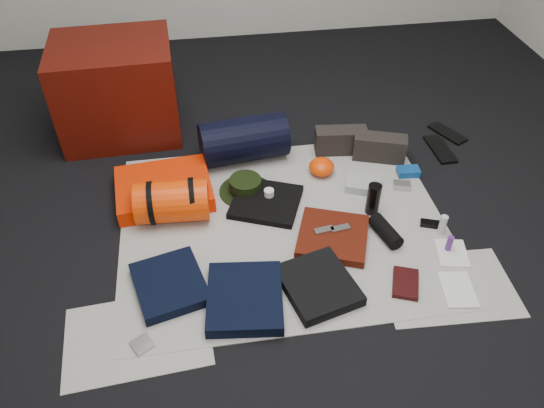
{
  "coord_description": "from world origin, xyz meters",
  "views": [
    {
      "loc": [
        -0.35,
        -1.87,
        1.84
      ],
      "look_at": [
        -0.05,
        0.06,
        0.1
      ],
      "focal_mm": 35.0,
      "sensor_mm": 36.0,
      "label": 1
    }
  ],
  "objects": [
    {
      "name": "newspaper_mat",
      "position": [
        0.0,
        0.0,
        0.0
      ],
      "size": [
        1.6,
        1.3,
        0.01
      ],
      "primitive_type": "cube",
      "color": "beige",
      "rests_on": "floor"
    },
    {
      "name": "energy_bar_b",
      "position": [
        0.26,
        -0.12,
        0.06
      ],
      "size": [
        0.1,
        0.05,
        0.01
      ],
      "primitive_type": "cube",
      "rotation": [
        0.0,
        0.0,
        0.14
      ],
      "color": "#B0B0B5",
      "rests_on": "red_shirt"
    },
    {
      "name": "trousers_charcoal",
      "position": [
        0.08,
        -0.43,
        0.03
      ],
      "size": [
        0.37,
        0.4,
        0.05
      ],
      "primitive_type": "cube",
      "rotation": [
        0.0,
        0.0,
        0.26
      ],
      "color": "black",
      "rests_on": "newspaper_mat"
    },
    {
      "name": "sack_strap_left",
      "position": [
        -0.63,
        0.14,
        0.11
      ],
      "size": [
        0.02,
        0.22,
        0.22
      ],
      "primitive_type": "cylinder",
      "rotation": [
        0.0,
        1.57,
        0.0
      ],
      "color": "black",
      "rests_on": "newspaper_mat"
    },
    {
      "name": "trousers_navy_b",
      "position": [
        -0.25,
        -0.45,
        0.03
      ],
      "size": [
        0.36,
        0.4,
        0.06
      ],
      "primitive_type": "cube",
      "rotation": [
        0.0,
        0.0,
        -0.12
      ],
      "color": "black",
      "rests_on": "newspaper_mat"
    },
    {
      "name": "black_tshirt",
      "position": [
        -0.06,
        0.16,
        0.02
      ],
      "size": [
        0.43,
        0.42,
        0.03
      ],
      "primitive_type": "cube",
      "rotation": [
        0.0,
        0.0,
        -0.39
      ],
      "color": "black",
      "rests_on": "newspaper_mat"
    },
    {
      "name": "sunglasses",
      "position": [
        0.72,
        -0.12,
        0.02
      ],
      "size": [
        0.11,
        0.07,
        0.03
      ],
      "primitive_type": "cube",
      "rotation": [
        0.0,
        0.0,
        -0.36
      ],
      "color": "black",
      "rests_on": "newspaper_mat"
    },
    {
      "name": "key_cluster",
      "position": [
        -0.68,
        -0.6,
        0.01
      ],
      "size": [
        0.11,
        0.11,
        0.01
      ],
      "primitive_type": "cube",
      "rotation": [
        0.0,
        0.0,
        0.53
      ],
      "color": "#B0B0B5",
      "rests_on": "newspaper_mat"
    },
    {
      "name": "speaker",
      "position": [
        0.47,
        -0.16,
        0.04
      ],
      "size": [
        0.13,
        0.21,
        0.08
      ],
      "primitive_type": "cylinder",
      "rotation": [
        1.57,
        0.0,
        0.27
      ],
      "color": "black",
      "rests_on": "newspaper_mat"
    },
    {
      "name": "paperback_book",
      "position": [
        0.47,
        -0.47,
        0.02
      ],
      "size": [
        0.16,
        0.2,
        0.02
      ],
      "primitive_type": "cube",
      "rotation": [
        0.0,
        0.0,
        -0.37
      ],
      "color": "black",
      "rests_on": "newspaper_mat"
    },
    {
      "name": "red_shirt",
      "position": [
        0.22,
        -0.14,
        0.03
      ],
      "size": [
        0.42,
        0.42,
        0.04
      ],
      "primitive_type": "cube",
      "rotation": [
        0.0,
        0.0,
        -0.36
      ],
      "color": "#4C1308",
      "rests_on": "newspaper_mat"
    },
    {
      "name": "sack_strap_right",
      "position": [
        -0.43,
        0.14,
        0.11
      ],
      "size": [
        0.03,
        0.22,
        0.22
      ],
      "primitive_type": "cylinder",
      "rotation": [
        0.0,
        1.57,
        0.0
      ],
      "color": "black",
      "rests_on": "newspaper_mat"
    },
    {
      "name": "flip_flop_left",
      "position": [
        1.02,
        0.48,
        0.01
      ],
      "size": [
        0.11,
        0.28,
        0.02
      ],
      "primitive_type": "cube",
      "rotation": [
        0.0,
        0.0,
        0.02
      ],
      "color": "black",
      "rests_on": "floor"
    },
    {
      "name": "first_aid_pouch",
      "position": [
        0.47,
        0.21,
        0.03
      ],
      "size": [
        0.22,
        0.19,
        0.05
      ],
      "primitive_type": "cube",
      "rotation": [
        0.0,
        0.0,
        -0.38
      ],
      "color": "#98A099",
      "rests_on": "newspaper_mat"
    },
    {
      "name": "red_cabinet",
      "position": [
        -0.82,
        1.0,
        0.28
      ],
      "size": [
        0.69,
        0.58,
        0.56
      ],
      "primitive_type": "cube",
      "rotation": [
        0.0,
        0.0,
        0.04
      ],
      "color": "#4D0D05",
      "rests_on": "floor"
    },
    {
      "name": "sleeping_pad",
      "position": [
        -0.58,
        0.32,
        0.05
      ],
      "size": [
        0.52,
        0.44,
        0.09
      ],
      "primitive_type": "cube",
      "rotation": [
        0.0,
        0.0,
        0.09
      ],
      "color": "#F22C02",
      "rests_on": "newspaper_mat"
    },
    {
      "name": "orange_stuff_sack",
      "position": [
        0.28,
        0.37,
        0.05
      ],
      "size": [
        0.17,
        0.17,
        0.09
      ],
      "primitive_type": "ellipsoid",
      "rotation": [
        0.0,
        0.0,
        0.24
      ],
      "color": "#FC3B04",
      "rests_on": "newspaper_mat"
    },
    {
      "name": "map_printout",
      "position": [
        0.75,
        -0.32,
        0.01
      ],
      "size": [
        0.17,
        0.2,
        0.01
      ],
      "primitive_type": "cube",
      "rotation": [
        0.0,
        0.0,
        -0.21
      ],
      "color": "silver",
      "rests_on": "newspaper_mat"
    },
    {
      "name": "map_booklet",
      "position": [
        0.68,
        -0.53,
        0.01
      ],
      "size": [
        0.16,
        0.22,
        0.01
      ],
      "primitive_type": "cube",
      "rotation": [
        0.0,
        0.0,
        -0.14
      ],
      "color": "silver",
      "rests_on": "newspaper_mat"
    },
    {
      "name": "tape_roll",
      "position": [
        -0.04,
        0.19,
        0.06
      ],
      "size": [
        0.05,
        0.05,
        0.03
      ],
      "primitive_type": "cylinder",
      "color": "silver",
      "rests_on": "black_tshirt"
    },
    {
      "name": "compact_camera",
      "position": [
        0.67,
        0.18,
        0.02
      ],
      "size": [
        0.1,
        0.08,
        0.04
      ],
      "primitive_type": "cube",
      "rotation": [
        0.0,
        0.0,
        -0.26
      ],
      "color": "#B0B0B5",
      "rests_on": "newspaper_mat"
    },
    {
      "name": "trousers_navy_a",
      "position": [
        -0.56,
        -0.32,
        0.03
      ],
      "size": [
        0.36,
        0.39,
        0.05
      ],
      "primitive_type": "cube",
      "rotation": [
        0.0,
        0.0,
        0.25
      ],
      "color": "black",
      "rests_on": "newspaper_mat"
    },
    {
      "name": "water_bottle",
      "position": [
        0.46,
        0.02,
        0.09
      ],
      "size": [
        0.08,
        0.08,
        0.17
      ],
      "primitive_type": "cylinder",
      "rotation": [
        0.0,
        0.0,
        0.18
      ],
      "color": "black",
      "rests_on": "newspaper_mat"
    },
    {
      "name": "toiletry_clear",
      "position": [
        0.75,
        -0.18,
        0.06
      ],
      "size": [
        0.05,
        0.05,
        0.11
      ],
      "primitive_type": "cylinder",
      "rotation": [
        0.0,
        0.0,
        -0.32
      ],
      "color": "#BAC0BB",
      "rests_on": "newspaper_mat"
    },
    {
      "name": "energy_bar_a",
      "position": [
        0.18,
        -0.12,
        0.06
      ],
      "size": [
        0.1,
        0.05,
        0.01
      ],
      "primitive_type": "cube",
      "rotation": [
        0.0,
        0.0,
        0.14
      ],
      "color": "#B0B0B5",
      "rests_on": "red_shirt"
    },
    {
      "name": "hiking_boot_left",
      "position": [
        0.43,
        0.56,
        0.08
      ],
      "size": [
        0.3,
        0.14,
        0.15
      ],
      "primitive_type": "cube",
      "rotation": [
        0.0,
        0.0,
        -0.1
      ],
      "color": "#292420",
      "rests_on": "newspaper_mat"
    },
    {
      "name": "newspaper_sheet_front_left",
      "position": [
        -0.7,
        -0.55,
        0.0
      ],
      "size": [
        0.61,
        0.44,
        0.0
      ],
      "primitive_type": "cube",
      "rotation": [
        0.0,
        0.0,
        0.07
      ],
      "color": "beige",
      "rests_on": "floor"
    },
    {
      "name": "navy_duffel",
      "position": [
        -0.13,
        0.58,
        0.13
      ],
      "size": [
        0.51,
        0.31,
        0.25
      ],
      "primitive_type": "cylinder",
      "rotation": [
        0.0,
        1.57,
        0.12
      ],
      "color": "black",
      "rests_on": "newspaper_mat"
    },
    {
      "name": "boonie_crown",
      "position": [
        -0.16,
        0.28,
        0.05
      ],
      "size": [
        0.17,
        0.17,
        0.07
      ],
      "primitive_type": "cylinder",
      "color": "black",
      "rests_on": "boonie_brim"
    },
    {
      "name": "boonie_brim",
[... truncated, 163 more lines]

